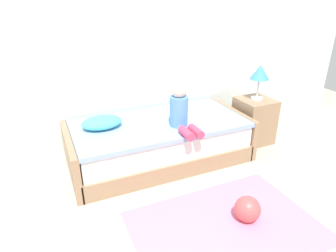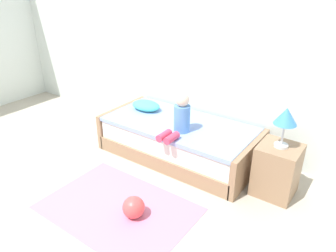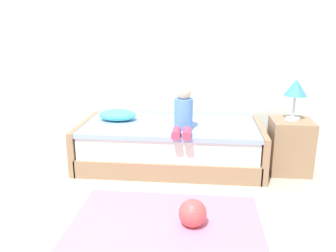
{
  "view_description": "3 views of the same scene",
  "coord_description": "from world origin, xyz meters",
  "px_view_note": "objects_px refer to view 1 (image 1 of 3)",
  "views": [
    {
      "loc": [
        -0.92,
        -0.91,
        1.87
      ],
      "look_at": [
        0.25,
        1.75,
        0.55
      ],
      "focal_mm": 31.55,
      "sensor_mm": 36.0,
      "label": 1
    },
    {
      "loc": [
        2.34,
        -1.18,
        2.27
      ],
      "look_at": [
        0.25,
        1.75,
        0.55
      ],
      "focal_mm": 33.83,
      "sensor_mm": 36.0,
      "label": 2
    },
    {
      "loc": [
        0.62,
        -1.86,
        1.61
      ],
      "look_at": [
        0.25,
        1.75,
        0.55
      ],
      "focal_mm": 37.45,
      "sensor_mm": 36.0,
      "label": 3
    }
  ],
  "objects_px": {
    "bed": "(160,141)",
    "pillow": "(102,122)",
    "child_figure": "(181,110)",
    "toy_ball": "(247,209)",
    "nightstand": "(254,120)",
    "table_lamp": "(260,74)"
  },
  "relations": [
    {
      "from": "pillow",
      "to": "toy_ball",
      "type": "relative_size",
      "value": 1.89
    },
    {
      "from": "nightstand",
      "to": "table_lamp",
      "type": "relative_size",
      "value": 1.33
    },
    {
      "from": "bed",
      "to": "pillow",
      "type": "distance_m",
      "value": 0.72
    },
    {
      "from": "child_figure",
      "to": "pillow",
      "type": "height_order",
      "value": "child_figure"
    },
    {
      "from": "bed",
      "to": "pillow",
      "type": "height_order",
      "value": "pillow"
    },
    {
      "from": "bed",
      "to": "child_figure",
      "type": "height_order",
      "value": "child_figure"
    },
    {
      "from": "child_figure",
      "to": "toy_ball",
      "type": "xyz_separation_m",
      "value": [
        0.15,
        -1.06,
        -0.59
      ]
    },
    {
      "from": "bed",
      "to": "child_figure",
      "type": "distance_m",
      "value": 0.54
    },
    {
      "from": "nightstand",
      "to": "toy_ball",
      "type": "xyz_separation_m",
      "value": [
        -1.04,
        -1.24,
        -0.18
      ]
    },
    {
      "from": "bed",
      "to": "toy_ball",
      "type": "xyz_separation_m",
      "value": [
        0.31,
        -1.29,
        -0.13
      ]
    },
    {
      "from": "bed",
      "to": "pillow",
      "type": "xyz_separation_m",
      "value": [
        -0.64,
        0.1,
        0.32
      ]
    },
    {
      "from": "nightstand",
      "to": "child_figure",
      "type": "bearing_deg",
      "value": -171.39
    },
    {
      "from": "table_lamp",
      "to": "child_figure",
      "type": "distance_m",
      "value": 1.22
    },
    {
      "from": "nightstand",
      "to": "table_lamp",
      "type": "xyz_separation_m",
      "value": [
        0.0,
        0.0,
        0.64
      ]
    },
    {
      "from": "table_lamp",
      "to": "child_figure",
      "type": "relative_size",
      "value": 0.88
    },
    {
      "from": "table_lamp",
      "to": "bed",
      "type": "bearing_deg",
      "value": 177.94
    },
    {
      "from": "table_lamp",
      "to": "toy_ball",
      "type": "bearing_deg",
      "value": -129.91
    },
    {
      "from": "nightstand",
      "to": "child_figure",
      "type": "relative_size",
      "value": 1.18
    },
    {
      "from": "bed",
      "to": "table_lamp",
      "type": "distance_m",
      "value": 1.52
    },
    {
      "from": "child_figure",
      "to": "pillow",
      "type": "relative_size",
      "value": 1.16
    },
    {
      "from": "pillow",
      "to": "toy_ball",
      "type": "height_order",
      "value": "pillow"
    },
    {
      "from": "nightstand",
      "to": "pillow",
      "type": "relative_size",
      "value": 1.36
    }
  ]
}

